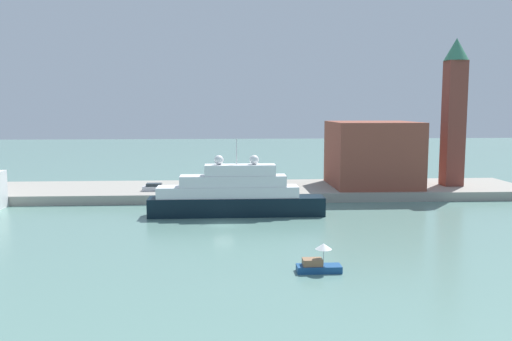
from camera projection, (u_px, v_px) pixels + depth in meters
The scene contains 9 objects.
ground at pixel (224, 225), 73.12m from camera, with size 400.00×400.00×0.00m, color slate.
quay_dock at pixel (224, 191), 97.82m from camera, with size 110.00×18.03×1.56m, color gray.
large_yacht at pixel (234, 195), 79.21m from camera, with size 25.86×3.98×11.40m.
small_motorboat at pixel (318, 263), 52.17m from camera, with size 4.32×1.66×2.83m.
harbor_building at pixel (372, 154), 98.25m from camera, with size 15.05×15.03×11.74m, color brown.
bell_tower at pixel (454, 107), 97.69m from camera, with size 4.41×4.41×26.68m.
parked_car at pixel (155, 187), 93.04m from camera, with size 4.34×1.87×1.28m.
person_figure at pixel (187, 188), 90.54m from camera, with size 0.36×0.36×1.69m.
mooring_bollard at pixel (209, 192), 89.60m from camera, with size 0.46×0.46×0.63m, color black.
Camera 1 is at (0.10, -71.88, 15.94)m, focal length 37.75 mm.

